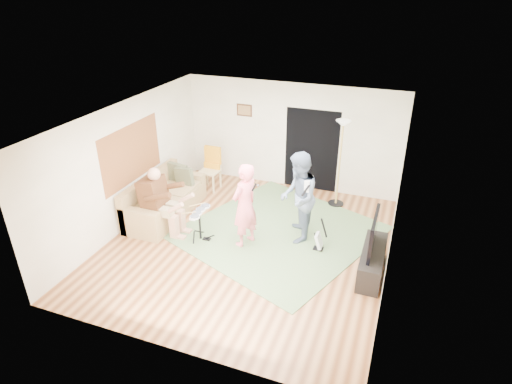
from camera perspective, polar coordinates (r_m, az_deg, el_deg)
floor at (r=8.90m, az=-1.08°, el=-6.90°), size 6.00×6.00×0.00m
walls at (r=8.23m, az=-1.16°, el=0.95°), size 5.50×6.00×2.70m
ceiling at (r=7.74m, az=-1.25°, el=9.98°), size 6.00×6.00×0.00m
window_blinds at (r=9.58m, az=-16.24°, el=4.97°), size 0.00×2.05×2.05m
doorway at (r=10.84m, az=7.41°, el=5.52°), size 2.10×0.00×2.10m
picture_frame at (r=11.08m, az=-1.56°, el=10.85°), size 0.42×0.03×0.32m
area_rug at (r=9.29m, az=3.08°, el=-5.30°), size 4.63×4.71×0.02m
sofa at (r=10.05m, az=-12.40°, el=-1.35°), size 0.93×2.26×0.92m
drummer at (r=9.23m, az=-12.31°, el=-2.10°), size 0.96×0.54×1.48m
drum_kit at (r=8.97m, az=-7.48°, el=-4.56°), size 0.38×0.68×0.70m
singer at (r=8.46m, az=-1.52°, el=-1.81°), size 0.63×0.76×1.78m
microphone at (r=8.20m, az=-0.26°, el=0.64°), size 0.06×0.06×0.24m
guitarist at (r=8.66m, az=5.64°, el=-0.76°), size 0.94×1.08×1.91m
guitar_held at (r=8.46m, az=7.04°, el=1.08°), size 0.14×0.60×0.26m
guitar_spare at (r=8.71m, az=8.43°, el=-6.44°), size 0.26×0.24×0.73m
torchiere_lamp at (r=9.98m, az=11.25°, el=5.71°), size 0.38×0.38×2.10m
dining_chair at (r=11.07m, az=-6.08°, el=2.36°), size 0.48×0.50×1.10m
tv_cabinet at (r=8.25m, az=15.24°, el=-8.93°), size 0.40×1.40×0.50m
television at (r=7.93m, az=15.40°, el=-5.33°), size 0.06×1.03×0.70m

